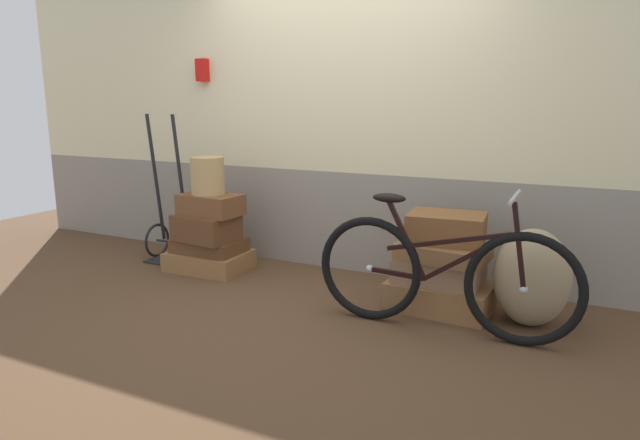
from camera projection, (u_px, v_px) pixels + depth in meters
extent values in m
cube|color=#513823|center=(303.00, 300.00, 4.20)|extent=(9.16, 5.20, 0.06)
cube|color=gray|center=(349.00, 220.00, 4.85)|extent=(7.16, 0.20, 0.85)
cube|color=beige|center=(350.00, 59.00, 4.56)|extent=(7.16, 0.20, 1.84)
cube|color=red|center=(202.00, 70.00, 5.06)|extent=(0.10, 0.08, 0.20)
cube|color=olive|center=(209.00, 260.00, 4.83)|extent=(0.68, 0.50, 0.16)
cube|color=brown|center=(209.00, 245.00, 4.80)|extent=(0.57, 0.40, 0.12)
cube|color=brown|center=(206.00, 228.00, 4.72)|extent=(0.54, 0.42, 0.22)
cube|color=brown|center=(211.00, 205.00, 4.68)|extent=(0.53, 0.36, 0.17)
cube|color=olive|center=(440.00, 296.00, 3.91)|extent=(0.72, 0.49, 0.20)
cube|color=#937051|center=(439.00, 270.00, 3.89)|extent=(0.59, 0.43, 0.16)
cube|color=olive|center=(443.00, 251.00, 3.85)|extent=(0.62, 0.49, 0.12)
cube|color=brown|center=(447.00, 228.00, 3.84)|extent=(0.54, 0.43, 0.20)
cylinder|color=tan|center=(208.00, 176.00, 4.64)|extent=(0.28, 0.28, 0.31)
torus|color=black|center=(157.00, 240.00, 5.21)|extent=(0.03, 0.32, 0.32)
torus|color=black|center=(187.00, 244.00, 5.06)|extent=(0.03, 0.32, 0.32)
cylinder|color=black|center=(172.00, 242.00, 5.13)|extent=(0.35, 0.02, 0.02)
cylinder|color=black|center=(156.00, 178.00, 5.07)|extent=(0.03, 0.16, 1.16)
cylinder|color=black|center=(181.00, 180.00, 4.95)|extent=(0.03, 0.16, 1.16)
cube|color=black|center=(164.00, 261.00, 5.07)|extent=(0.31, 0.22, 0.02)
ellipsoid|color=#9E8966|center=(532.00, 278.00, 3.59)|extent=(0.48, 0.41, 0.64)
torus|color=black|center=(370.00, 269.00, 3.69)|extent=(0.70, 0.07, 0.70)
sphere|color=#B2B2B7|center=(370.00, 269.00, 3.69)|extent=(0.05, 0.05, 0.05)
torus|color=black|center=(524.00, 290.00, 3.28)|extent=(0.70, 0.07, 0.70)
sphere|color=#B2B2B7|center=(524.00, 290.00, 3.28)|extent=(0.05, 0.05, 0.05)
cube|color=black|center=(466.00, 257.00, 3.39)|extent=(0.53, 0.04, 0.37)
cube|color=black|center=(406.00, 240.00, 3.54)|extent=(0.27, 0.03, 0.49)
cube|color=black|center=(396.00, 274.00, 3.61)|extent=(0.37, 0.03, 0.05)
cube|color=black|center=(447.00, 242.00, 3.43)|extent=(0.76, 0.04, 0.20)
cube|color=black|center=(519.00, 246.00, 3.25)|extent=(0.12, 0.03, 0.52)
ellipsoid|color=black|center=(389.00, 198.00, 3.54)|extent=(0.22, 0.09, 0.06)
cylinder|color=#A5A5AD|center=(515.00, 197.00, 3.20)|extent=(0.03, 0.46, 0.02)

